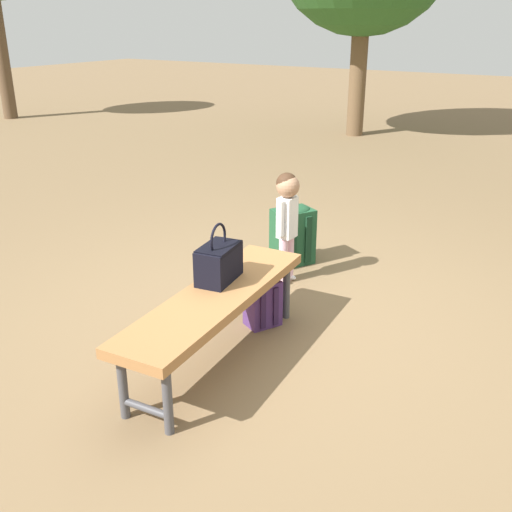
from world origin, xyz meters
TOP-DOWN VIEW (x-y plane):
  - ground_plane at (0.00, 0.00)m, footprint 40.00×40.00m
  - park_bench at (-0.60, 0.03)m, footprint 1.63×0.52m
  - handbag at (-0.43, 0.12)m, footprint 0.34×0.23m
  - child_standing at (0.65, 0.24)m, footprint 0.24×0.18m
  - backpack_large at (1.01, 0.38)m, footprint 0.40×0.37m
  - backpack_small at (-0.06, 0.02)m, footprint 0.27×0.25m

SIDE VIEW (x-z plane):
  - ground_plane at x=0.00m, z-range 0.00..0.00m
  - backpack_small at x=-0.06m, z-range 0.00..0.37m
  - backpack_large at x=1.01m, z-range 0.00..0.54m
  - park_bench at x=-0.60m, z-range 0.17..0.62m
  - handbag at x=-0.43m, z-range 0.39..0.76m
  - child_standing at x=0.65m, z-range 0.14..1.02m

